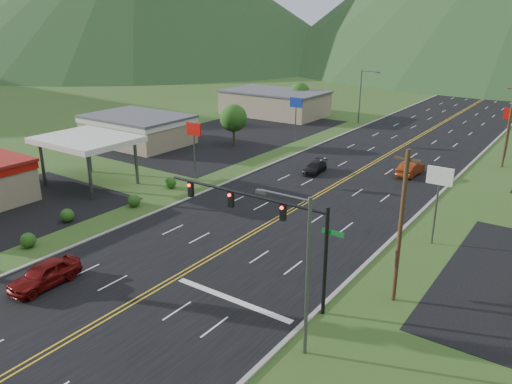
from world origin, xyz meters
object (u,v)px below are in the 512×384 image
Objects in this scene: traffic_signal at (269,219)px; car_red_near at (45,275)px; gas_canopy at (87,141)px; car_dark_mid at (315,168)px; car_red_far at (411,169)px; streetlight_west at (362,93)px; streetlight_east at (302,266)px.

car_red_near is (-12.94, -7.80, -4.48)m from traffic_signal.
car_dark_mid is at bearing 44.57° from gas_canopy.
streetlight_west is at bearing -52.19° from car_red_far.
car_red_far is (11.94, 38.89, -0.05)m from car_red_near.
car_red_far is at bearing 99.22° from streetlight_east.
streetlight_east reaches higher than car_red_far.
traffic_signal is at bearing 139.61° from streetlight_east.
gas_canopy reaches higher than car_dark_mid.
gas_canopy reaches higher than car_red_near.
streetlight_east and streetlight_west have the same top height.
streetlight_west is 0.90× the size of gas_canopy.
gas_canopy is (-10.32, -48.00, -0.31)m from streetlight_west.
streetlight_east is (4.70, -4.00, -0.15)m from traffic_signal.
streetlight_east is 1.80× the size of car_red_near.
streetlight_west is 31.59m from car_dark_mid.
car_dark_mid is (2.40, 33.50, -0.23)m from car_red_near.
car_dark_mid is at bearing 117.15° from streetlight_east.
gas_canopy is 25.56m from car_dark_mid.
traffic_signal is at bearing -15.70° from gas_canopy.
streetlight_east is at bearing -19.88° from gas_canopy.
traffic_signal is 28.16m from car_dark_mid.
car_dark_mid is (-10.53, 25.69, -4.70)m from traffic_signal.
streetlight_west is 49.10m from gas_canopy.
streetlight_west is at bearing 77.87° from gas_canopy.
car_dark_mid is 10.95m from car_red_far.
car_red_near is 1.03× the size of car_red_far.
streetlight_west is 1.86× the size of car_red_far.
car_red_near reaches higher than car_dark_mid.
car_dark_mid is at bearing 112.29° from traffic_signal.
car_red_near is 33.58m from car_dark_mid.
car_red_near is at bearing -45.48° from gas_canopy.
gas_canopy is at bearing 164.30° from traffic_signal.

